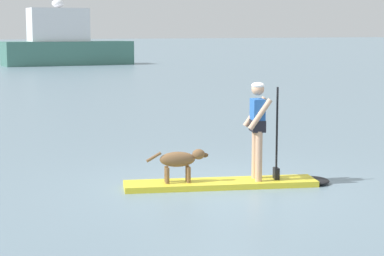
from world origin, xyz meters
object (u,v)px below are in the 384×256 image
dog (180,160)px  moored_boat_starboard (65,44)px  paddleboard (234,183)px  person_paddler (258,123)px

dog → moored_boat_starboard: 43.43m
moored_boat_starboard → paddleboard: bearing=-105.6°
paddleboard → moored_boat_starboard: (11.69, 41.89, 1.59)m
dog → moored_boat_starboard: size_ratio=0.10×
paddleboard → person_paddler: size_ratio=2.12×
person_paddler → moored_boat_starboard: (11.29, 42.05, 0.55)m
person_paddler → moored_boat_starboard: bearing=75.0°
dog → person_paddler: bearing=-21.1°
person_paddler → dog: 1.49m
person_paddler → dog: person_paddler is taller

